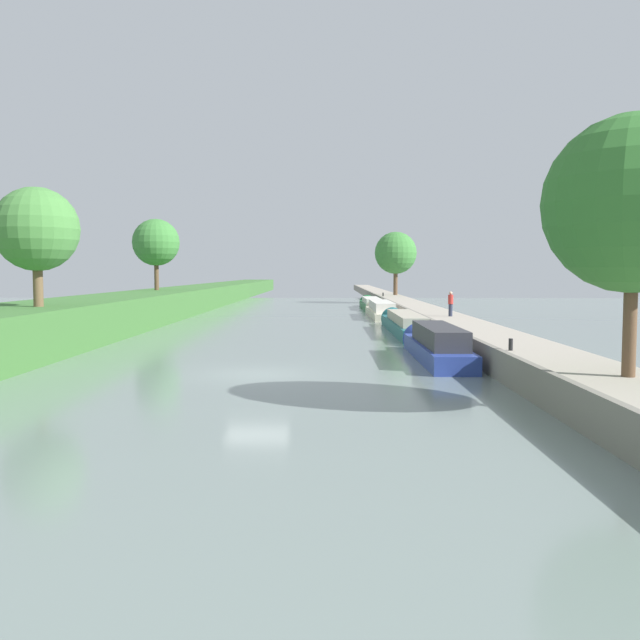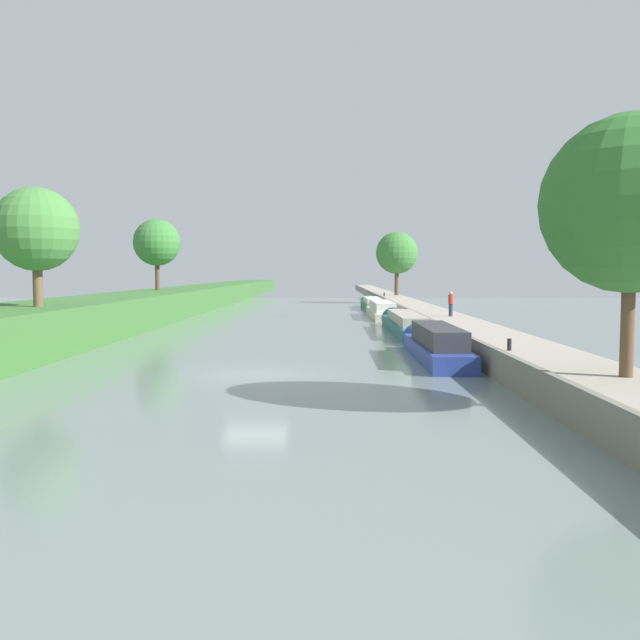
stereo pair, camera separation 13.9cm
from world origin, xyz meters
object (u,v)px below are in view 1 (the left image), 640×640
object	(u,v)px
mooring_bollard_near	(511,344)
person_walking	(451,303)
narrowboat_teal	(404,324)
narrowboat_cream	(380,310)
narrowboat_blue	(435,345)
mooring_bollard_far	(383,294)
narrowboat_green	(371,304)

from	to	relation	value
mooring_bollard_near	person_walking	bearing A→B (deg)	86.10
narrowboat_teal	narrowboat_cream	size ratio (longest dim) A/B	1.10
narrowboat_teal	person_walking	xyz separation A→B (m)	(3.04, -0.66, 1.41)
narrowboat_blue	narrowboat_cream	distance (m)	30.20
narrowboat_teal	mooring_bollard_far	distance (m)	36.79
person_walking	mooring_bollard_near	bearing A→B (deg)	-93.90
narrowboat_teal	narrowboat_cream	xyz separation A→B (m)	(-0.30, 15.99, 0.01)
narrowboat_blue	narrowboat_cream	world-z (taller)	narrowboat_blue
narrowboat_teal	mooring_bollard_far	xyz separation A→B (m)	(1.69, 36.74, 0.77)
narrowboat_blue	narrowboat_green	world-z (taller)	narrowboat_blue
narrowboat_green	narrowboat_teal	bearing A→B (deg)	-89.59
narrowboat_teal	mooring_bollard_near	xyz separation A→B (m)	(1.69, -20.45, 0.77)
narrowboat_teal	narrowboat_blue	bearing A→B (deg)	-90.59
narrowboat_teal	mooring_bollard_far	size ratio (longest dim) A/B	35.06
person_walking	mooring_bollard_far	bearing A→B (deg)	92.07
mooring_bollard_far	person_walking	bearing A→B (deg)	-87.93
narrowboat_green	person_walking	xyz separation A→B (m)	(3.26, -31.21, 1.48)
narrowboat_blue	mooring_bollard_near	xyz separation A→B (m)	(1.84, -6.23, 0.67)
narrowboat_cream	mooring_bollard_far	bearing A→B (deg)	84.52
narrowboat_cream	person_walking	distance (m)	17.04
narrowboat_teal	mooring_bollard_near	bearing A→B (deg)	-85.28
narrowboat_blue	mooring_bollard_near	world-z (taller)	narrowboat_blue
narrowboat_teal	narrowboat_cream	distance (m)	15.99
narrowboat_cream	narrowboat_green	xyz separation A→B (m)	(0.08, 14.56, -0.08)
narrowboat_teal	narrowboat_green	size ratio (longest dim) A/B	1.14
narrowboat_teal	person_walking	distance (m)	3.42
mooring_bollard_near	mooring_bollard_far	bearing A→B (deg)	90.00
narrowboat_green	person_walking	bearing A→B (deg)	-84.04
narrowboat_green	mooring_bollard_far	bearing A→B (deg)	72.88
narrowboat_cream	mooring_bollard_near	world-z (taller)	mooring_bollard_near
narrowboat_blue	narrowboat_cream	bearing A→B (deg)	90.29
narrowboat_blue	narrowboat_cream	xyz separation A→B (m)	(-0.15, 30.20, -0.08)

